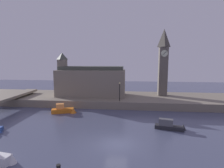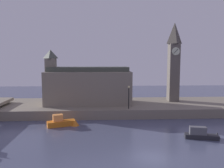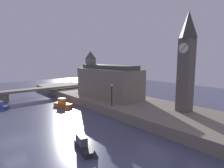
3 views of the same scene
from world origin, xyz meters
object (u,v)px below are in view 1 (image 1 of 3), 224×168
Objects in this scene: parliament_hall at (90,81)px; boat_barge_dark at (171,126)px; boat_patrol_orange at (65,110)px; streetlamp at (120,89)px; clock_tower at (163,61)px.

parliament_hall reaches higher than boat_barge_dark.
boat_barge_dark is at bearing -19.14° from boat_patrol_orange.
clock_tower is at bearing 35.22° from streetlamp.
parliament_hall is 10.12m from boat_patrol_orange.
streetlamp is 13.20m from boat_barge_dark.
streetlamp is at bearing 22.40° from boat_patrol_orange.
clock_tower is 3.97× the size of streetlamp.
boat_barge_dark is at bearing -95.35° from clock_tower.
boat_patrol_orange is (-9.78, -4.03, -3.31)m from streetlamp.
boat_barge_dark is (17.56, -6.09, -0.03)m from boat_patrol_orange.
clock_tower is at bearing 84.65° from boat_barge_dark.
streetlamp is at bearing -34.05° from parliament_hall.
clock_tower is 23.53m from boat_patrol_orange.
boat_patrol_orange is 1.07× the size of boat_barge_dark.
streetlamp is (-9.34, -6.59, -5.35)m from clock_tower.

